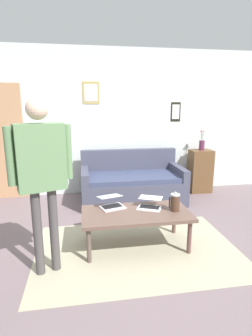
{
  "coord_description": "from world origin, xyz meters",
  "views": [
    {
      "loc": [
        0.61,
        2.92,
        1.68
      ],
      "look_at": [
        0.0,
        -0.75,
        0.8
      ],
      "focal_mm": 28.59,
      "sensor_mm": 36.0,
      "label": 1
    }
  ],
  "objects_px": {
    "couch": "(132,184)",
    "person_standing": "(41,166)",
    "laptop_center": "(150,204)",
    "flower_vase": "(202,143)",
    "side_shelf": "(200,171)",
    "interior_door": "(0,143)",
    "laptop_left": "(111,203)",
    "coffee_table": "(136,215)",
    "french_press": "(175,202)"
  },
  "relations": [
    {
      "from": "person_standing",
      "to": "laptop_center",
      "type": "bearing_deg",
      "value": -158.59
    },
    {
      "from": "interior_door",
      "to": "side_shelf",
      "type": "relative_size",
      "value": 2.46
    },
    {
      "from": "interior_door",
      "to": "laptop_center",
      "type": "height_order",
      "value": "interior_door"
    },
    {
      "from": "laptop_center",
      "to": "side_shelf",
      "type": "bearing_deg",
      "value": -129.65
    },
    {
      "from": "interior_door",
      "to": "flower_vase",
      "type": "bearing_deg",
      "value": 176.28
    },
    {
      "from": "flower_vase",
      "to": "laptop_center",
      "type": "bearing_deg",
      "value": 50.39
    },
    {
      "from": "couch",
      "to": "laptop_left",
      "type": "distance_m",
      "value": 1.47
    },
    {
      "from": "laptop_left",
      "to": "laptop_center",
      "type": "distance_m",
      "value": 0.48
    },
    {
      "from": "coffee_table",
      "to": "flower_vase",
      "type": "relative_size",
      "value": 3.18
    },
    {
      "from": "side_shelf",
      "to": "person_standing",
      "type": "bearing_deg",
      "value": 40.12
    },
    {
      "from": "coffee_table",
      "to": "laptop_left",
      "type": "distance_m",
      "value": 0.36
    },
    {
      "from": "coffee_table",
      "to": "flower_vase",
      "type": "distance_m",
      "value": 2.58
    },
    {
      "from": "laptop_center",
      "to": "person_standing",
      "type": "distance_m",
      "value": 1.42
    },
    {
      "from": "laptop_left",
      "to": "side_shelf",
      "type": "bearing_deg",
      "value": -139.22
    },
    {
      "from": "french_press",
      "to": "side_shelf",
      "type": "height_order",
      "value": "side_shelf"
    },
    {
      "from": "flower_vase",
      "to": "laptop_left",
      "type": "bearing_deg",
      "value": 40.82
    },
    {
      "from": "interior_door",
      "to": "french_press",
      "type": "xyz_separation_m",
      "value": [
        -2.51,
        2.16,
        -0.48
      ]
    },
    {
      "from": "french_press",
      "to": "interior_door",
      "type": "bearing_deg",
      "value": -40.79
    },
    {
      "from": "couch",
      "to": "laptop_left",
      "type": "xyz_separation_m",
      "value": [
        0.52,
        1.37,
        0.18
      ]
    },
    {
      "from": "laptop_center",
      "to": "flower_vase",
      "type": "height_order",
      "value": "flower_vase"
    },
    {
      "from": "coffee_table",
      "to": "person_standing",
      "type": "bearing_deg",
      "value": 19.38
    },
    {
      "from": "interior_door",
      "to": "french_press",
      "type": "height_order",
      "value": "interior_door"
    },
    {
      "from": "laptop_center",
      "to": "side_shelf",
      "type": "height_order",
      "value": "side_shelf"
    },
    {
      "from": "interior_door",
      "to": "person_standing",
      "type": "relative_size",
      "value": 1.17
    },
    {
      "from": "laptop_center",
      "to": "side_shelf",
      "type": "distance_m",
      "value": 2.3
    },
    {
      "from": "coffee_table",
      "to": "side_shelf",
      "type": "distance_m",
      "value": 2.52
    },
    {
      "from": "coffee_table",
      "to": "french_press",
      "type": "distance_m",
      "value": 0.49
    },
    {
      "from": "couch",
      "to": "flower_vase",
      "type": "relative_size",
      "value": 4.4
    },
    {
      "from": "couch",
      "to": "laptop_center",
      "type": "distance_m",
      "value": 1.48
    },
    {
      "from": "laptop_center",
      "to": "interior_door",
      "type": "bearing_deg",
      "value": -42.0
    },
    {
      "from": "coffee_table",
      "to": "couch",
      "type": "bearing_deg",
      "value": -98.76
    },
    {
      "from": "interior_door",
      "to": "side_shelf",
      "type": "bearing_deg",
      "value": 176.24
    },
    {
      "from": "coffee_table",
      "to": "french_press",
      "type": "xyz_separation_m",
      "value": [
        -0.46,
        0.03,
        0.15
      ]
    },
    {
      "from": "interior_door",
      "to": "coffee_table",
      "type": "bearing_deg",
      "value": 133.79
    },
    {
      "from": "interior_door",
      "to": "person_standing",
      "type": "xyz_separation_m",
      "value": [
        -1.05,
        2.48,
        0.09
      ]
    },
    {
      "from": "laptop_left",
      "to": "side_shelf",
      "type": "height_order",
      "value": "side_shelf"
    },
    {
      "from": "couch",
      "to": "person_standing",
      "type": "height_order",
      "value": "person_standing"
    },
    {
      "from": "couch",
      "to": "laptop_center",
      "type": "relative_size",
      "value": 4.65
    },
    {
      "from": "french_press",
      "to": "flower_vase",
      "type": "relative_size",
      "value": 0.59
    },
    {
      "from": "interior_door",
      "to": "laptop_left",
      "type": "height_order",
      "value": "interior_door"
    },
    {
      "from": "couch",
      "to": "flower_vase",
      "type": "height_order",
      "value": "flower_vase"
    },
    {
      "from": "couch",
      "to": "laptop_center",
      "type": "bearing_deg",
      "value": 88.06
    },
    {
      "from": "laptop_left",
      "to": "person_standing",
      "type": "height_order",
      "value": "person_standing"
    },
    {
      "from": "person_standing",
      "to": "flower_vase",
      "type": "bearing_deg",
      "value": -139.85
    },
    {
      "from": "laptop_center",
      "to": "person_standing",
      "type": "relative_size",
      "value": 0.22
    },
    {
      "from": "coffee_table",
      "to": "laptop_center",
      "type": "xyz_separation_m",
      "value": [
        -0.19,
        -0.12,
        0.09
      ]
    },
    {
      "from": "laptop_left",
      "to": "person_standing",
      "type": "xyz_separation_m",
      "value": [
        0.72,
        0.57,
        0.63
      ]
    },
    {
      "from": "interior_door",
      "to": "laptop_center",
      "type": "xyz_separation_m",
      "value": [
        -2.24,
        2.01,
        -0.54
      ]
    },
    {
      "from": "laptop_center",
      "to": "flower_vase",
      "type": "relative_size",
      "value": 0.95
    },
    {
      "from": "laptop_center",
      "to": "french_press",
      "type": "relative_size",
      "value": 1.6
    }
  ]
}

